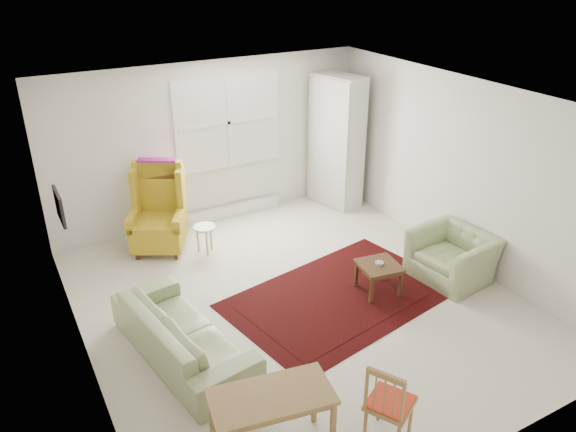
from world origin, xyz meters
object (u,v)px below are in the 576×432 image
wingback_chair (156,210)px  desk (272,424)px  armchair (453,252)px  cabinet (337,142)px  stool (205,239)px  sofa (182,325)px  coffee_table (378,278)px  desk_chair (390,401)px

wingback_chair → desk: bearing=-65.1°
armchair → wingback_chair: wingback_chair is taller
cabinet → desk: size_ratio=2.12×
wingback_chair → cabinet: bearing=32.0°
wingback_chair → stool: bearing=-6.2°
wingback_chair → stool: 0.79m
sofa → stool: size_ratio=4.69×
sofa → wingback_chair: bearing=-20.6°
wingback_chair → coffee_table: size_ratio=2.62×
wingback_chair → desk: size_ratio=1.25×
sofa → desk: size_ratio=1.92×
cabinet → wingback_chair: bearing=168.5°
armchair → cabinet: bearing=173.6°
desk_chair → coffee_table: bearing=-64.5°
armchair → stool: 3.40m
coffee_table → stool: stool is taller
sofa → armchair: (3.63, -0.20, -0.02)m
cabinet → desk: cabinet is taller
desk → wingback_chair: bearing=86.2°
cabinet → desk_chair: (-2.42, -4.52, -0.66)m
coffee_table → desk: 2.83m
armchair → cabinet: size_ratio=0.45×
stool → coffee_table: bearing=-52.8°
stool → wingback_chair: bearing=145.2°
armchair → coffee_table: size_ratio=2.01×
cabinet → sofa: bearing=-159.5°
stool → desk_chair: size_ratio=0.49×
cabinet → desk_chair: size_ratio=2.54×
wingback_chair → coffee_table: bearing=-20.4°
stool → desk_chair: (0.16, -3.96, 0.22)m
stool → cabinet: size_ratio=0.19×
sofa → desk_chair: 2.29m
stool → desk: 3.69m
wingback_chair → sofa: bearing=-73.0°
armchair → wingback_chair: bearing=-136.0°
desk → stool: bearing=77.3°
cabinet → coffee_table: bearing=-126.9°
stool → desk_chair: bearing=-87.7°
sofa → cabinet: bearing=-63.6°
stool → desk: desk is taller
sofa → desk_chair: bearing=-157.4°
coffee_table → armchair: bearing=-10.1°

